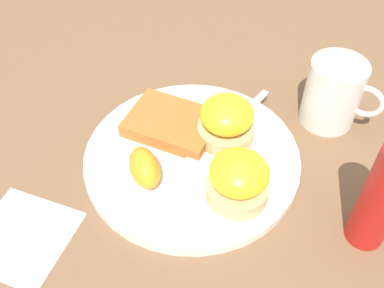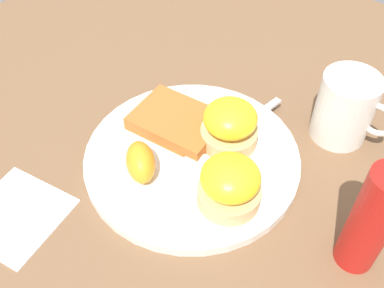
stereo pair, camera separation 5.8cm
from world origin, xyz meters
The scene contains 10 objects.
ground_plane centered at (0.00, 0.00, 0.00)m, with size 1.10×1.10×0.00m, color brown.
plate centered at (0.00, 0.00, 0.01)m, with size 0.29×0.29×0.01m, color silver.
sandwich_benedict_left centered at (0.08, -0.03, 0.05)m, with size 0.08×0.08×0.07m.
sandwich_benedict_right centered at (0.02, 0.05, 0.05)m, with size 0.08×0.08×0.07m.
hashbrown_patty centered at (-0.05, 0.03, 0.02)m, with size 0.12×0.09×0.02m, color #B05B26.
orange_wedge centered at (-0.03, -0.07, 0.04)m, with size 0.06×0.04×0.04m, color orange.
fork centered at (0.02, 0.05, 0.02)m, with size 0.04×0.20×0.00m.
cup centered at (0.13, 0.17, 0.05)m, with size 0.11×0.08×0.10m.
napkin centered at (-0.11, -0.20, 0.00)m, with size 0.11×0.11×0.00m, color white.
condiment_bottle centered at (0.23, 0.01, 0.07)m, with size 0.04×0.04×0.15m, color #B21914.
Camera 1 is at (0.20, -0.34, 0.46)m, focal length 42.00 mm.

